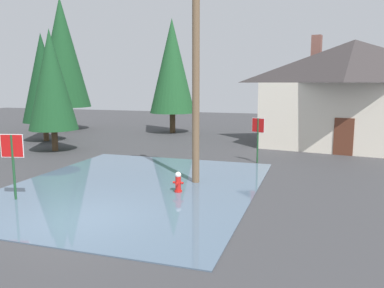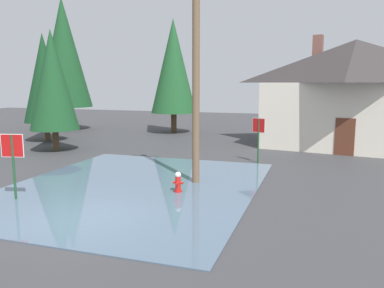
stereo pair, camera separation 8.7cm
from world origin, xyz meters
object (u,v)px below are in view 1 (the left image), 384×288
house (352,92)px  pine_tree_short_left (62,53)px  pine_tree_far_center (43,78)px  stop_sign_far (258,131)px  fire_hydrant (178,183)px  utility_pole (196,61)px  stop_sign_near (13,153)px  pine_tree_tall_left (51,80)px  pine_tree_mid_left (172,66)px

house → pine_tree_short_left: pine_tree_short_left is taller
pine_tree_far_center → stop_sign_far: bearing=-11.4°
fire_hydrant → utility_pole: size_ratio=0.08×
stop_sign_far → stop_sign_near: bearing=-128.2°
pine_tree_short_left → pine_tree_far_center: size_ratio=1.50×
stop_sign_near → utility_pole: 7.09m
pine_tree_short_left → utility_pole: bearing=-40.7°
stop_sign_near → pine_tree_tall_left: 9.94m
pine_tree_far_center → pine_tree_short_left: bearing=114.0°
stop_sign_far → house: house is taller
fire_hydrant → house: 14.65m
pine_tree_short_left → stop_sign_far: bearing=-26.8°
stop_sign_near → pine_tree_short_left: (-10.32, 17.15, 4.64)m
stop_sign_near → stop_sign_far: stop_sign_near is taller
stop_sign_near → fire_hydrant: stop_sign_near is taller
stop_sign_far → pine_tree_tall_left: 11.75m
stop_sign_near → fire_hydrant: bearing=27.1°
fire_hydrant → utility_pole: utility_pole is taller
stop_sign_near → pine_tree_far_center: (-7.78, 11.47, 2.56)m
fire_hydrant → stop_sign_far: stop_sign_far is taller
stop_sign_near → pine_tree_mid_left: (-1.24, 18.09, 3.50)m
pine_tree_tall_left → pine_tree_far_center: size_ratio=0.96×
fire_hydrant → pine_tree_mid_left: bearing=111.2°
stop_sign_far → house: size_ratio=0.19×
fire_hydrant → pine_tree_tall_left: pine_tree_tall_left is taller
utility_pole → house: (6.33, 11.29, -1.35)m
pine_tree_mid_left → pine_tree_far_center: bearing=-134.6°
stop_sign_far → pine_tree_tall_left: pine_tree_tall_left is taller
fire_hydrant → pine_tree_tall_left: (-9.59, 5.92, 3.62)m
fire_hydrant → house: house is taller
pine_tree_short_left → house: bearing=-5.0°
fire_hydrant → pine_tree_tall_left: 11.84m
stop_sign_far → pine_tree_far_center: bearing=168.6°
house → pine_tree_short_left: size_ratio=1.07×
stop_sign_near → stop_sign_far: size_ratio=1.01×
pine_tree_mid_left → pine_tree_short_left: 9.19m
utility_pole → stop_sign_near: bearing=-141.6°
house → pine_tree_mid_left: 13.02m
house → pine_tree_tall_left: bearing=-156.9°
fire_hydrant → pine_tree_far_center: (-12.61, 9.00, 3.77)m
stop_sign_near → pine_tree_mid_left: pine_tree_mid_left is taller
fire_hydrant → pine_tree_tall_left: size_ratio=0.11×
stop_sign_near → pine_tree_short_left: pine_tree_short_left is taller
utility_pole → house: utility_pole is taller
fire_hydrant → utility_pole: (0.18, 1.50, 4.28)m
utility_pole → pine_tree_far_center: 14.83m
utility_pole → pine_tree_mid_left: bearing=113.9°
pine_tree_short_left → pine_tree_far_center: 6.56m
stop_sign_near → utility_pole: (5.01, 3.97, 3.08)m
pine_tree_tall_left → fire_hydrant: bearing=-31.7°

